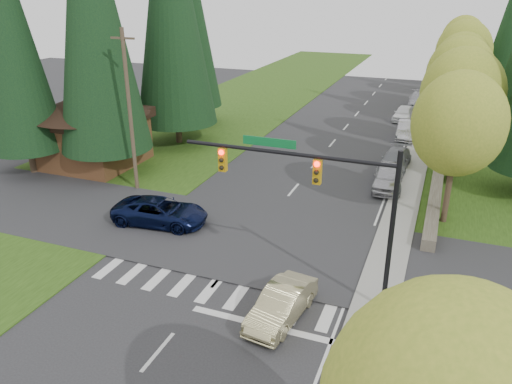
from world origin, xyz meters
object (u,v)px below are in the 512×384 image
Objects in this scene: parked_car_a at (388,177)px; parked_car_c at (407,130)px; sedan_champagne at (282,304)px; parked_car_b at (395,160)px; suv_navy at (160,212)px; parked_car_e at (419,100)px; parked_car_d at (404,113)px.

parked_car_c is at bearing 86.06° from parked_car_a.
sedan_champagne is at bearing -101.52° from parked_car_a.
suv_navy is at bearing -125.81° from parked_car_b.
sedan_champagne is 40.59m from parked_car_e.
suv_navy is at bearing -109.91° from parked_car_e.
parked_car_c reaches higher than parked_car_b.
parked_car_a is (2.07, 15.54, 0.10)m from sedan_champagne.
parked_car_d is (1.16, 34.00, 0.02)m from sedan_champagne.
sedan_champagne is at bearing -86.96° from parked_car_d.
suv_navy is at bearing 155.32° from sedan_champagne.
parked_car_d is (-0.91, 18.47, -0.08)m from parked_car_a.
parked_car_a is 18.49m from parked_car_d.
sedan_champagne is 0.80× the size of parked_car_e.
parked_car_c is 6.27m from parked_car_d.
parked_car_e is at bearing 88.77° from parked_car_c.
parked_car_a is 4.00m from parked_car_b.
parked_car_c is 0.86× the size of parked_car_e.
parked_car_a is at bearing 90.17° from sedan_champagne.
parked_car_c is at bearing 93.50° from sedan_champagne.
parked_car_c is at bearing -76.70° from parked_car_d.
parked_car_c is at bearing -92.43° from parked_car_e.
sedan_champagne is at bearing -128.53° from suv_navy.
parked_car_c is at bearing -32.49° from suv_navy.
parked_car_e reaches higher than parked_car_b.
parked_car_b is 1.03× the size of parked_car_c.
parked_car_e is at bearing -23.58° from suv_navy.
parked_car_d is at bearing -25.67° from suv_navy.
parked_car_c is 12.74m from parked_car_e.
suv_navy is at bearing -141.99° from parked_car_a.
parked_car_e is (0.00, 25.00, -0.03)m from parked_car_a.
parked_car_a reaches higher than parked_car_c.
parked_car_e is at bearing 92.56° from parked_car_b.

